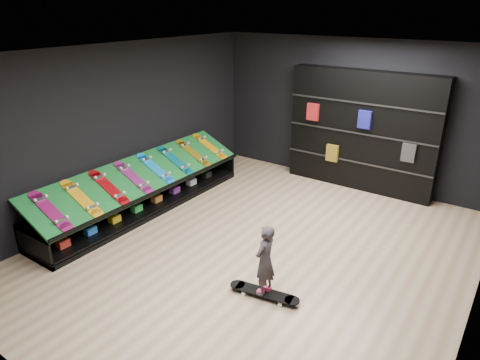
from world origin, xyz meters
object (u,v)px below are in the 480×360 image
Objects in this scene: display_rack at (145,196)px; back_shelving at (362,131)px; child at (265,273)px; floor_skateboard at (264,295)px.

back_shelving is at bearing 49.01° from display_rack.
floor_skateboard is at bearing 180.00° from child.
back_shelving is at bearing -174.78° from child.
display_rack is 3.40m from child.
child reaches higher than floor_skateboard.
child is (0.37, -4.29, -0.83)m from back_shelving.
floor_skateboard is 1.67× the size of child.
child is (0.00, 0.00, 0.34)m from floor_skateboard.
display_rack is at bearing -130.99° from back_shelving.
back_shelving is 4.39m from child.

